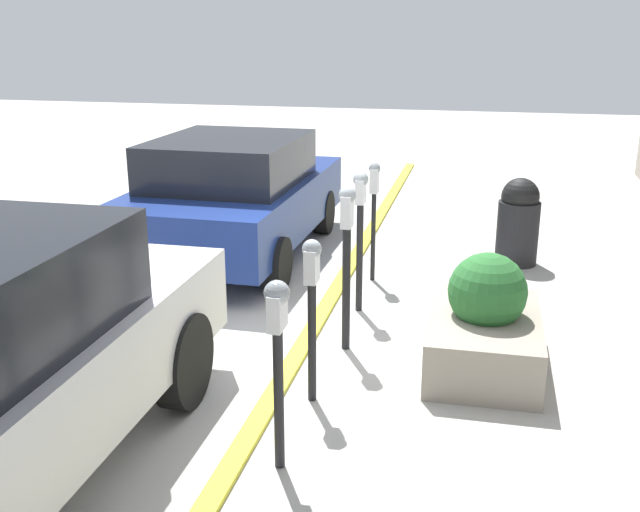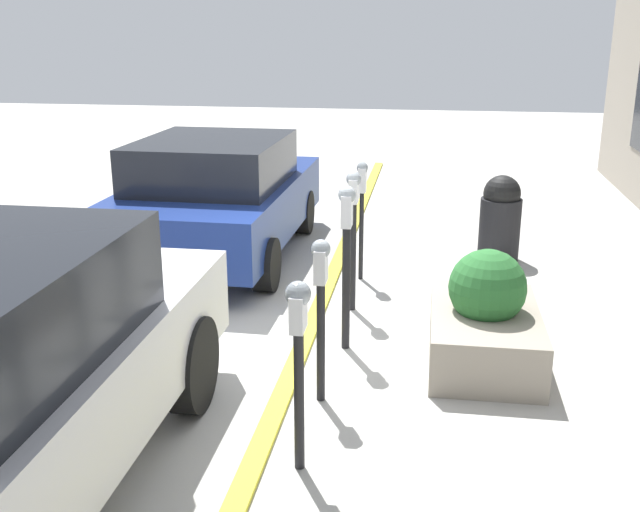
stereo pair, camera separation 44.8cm
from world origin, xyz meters
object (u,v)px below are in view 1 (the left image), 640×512
(parked_car_middle, at_px, (234,195))
(parking_meter_second, at_px, (312,291))
(parking_meter_nearest, at_px, (278,337))
(planter_box, at_px, (485,326))
(parking_meter_fourth, at_px, (360,217))
(parking_meter_middle, at_px, (347,242))
(trash_bin, at_px, (518,221))
(parking_meter_farthest, at_px, (374,196))

(parked_car_middle, bearing_deg, parking_meter_second, -151.37)
(parking_meter_nearest, relative_size, planter_box, 0.87)
(parking_meter_second, distance_m, planter_box, 1.72)
(planter_box, bearing_deg, parking_meter_second, 125.15)
(parking_meter_fourth, relative_size, planter_box, 0.96)
(parking_meter_nearest, bearing_deg, planter_box, -34.88)
(parking_meter_middle, relative_size, trash_bin, 1.41)
(parking_meter_nearest, bearing_deg, parking_meter_farthest, -0.36)
(parking_meter_fourth, height_order, parking_meter_farthest, parking_meter_fourth)
(planter_box, relative_size, trash_bin, 1.42)
(parking_meter_nearest, height_order, parking_meter_farthest, parking_meter_farthest)
(parking_meter_second, bearing_deg, parking_meter_nearest, 180.00)
(parking_meter_farthest, xyz_separation_m, trash_bin, (1.02, -1.66, -0.47))
(parking_meter_middle, bearing_deg, planter_box, -94.38)
(parked_car_middle, bearing_deg, parking_meter_nearest, -156.54)
(parking_meter_farthest, bearing_deg, parking_meter_middle, -178.45)
(parked_car_middle, bearing_deg, parking_meter_middle, -141.72)
(parking_meter_farthest, bearing_deg, parking_meter_second, 179.53)
(parking_meter_farthest, height_order, parked_car_middle, parked_car_middle)
(planter_box, distance_m, trash_bin, 3.12)
(parked_car_middle, xyz_separation_m, trash_bin, (0.40, -3.57, -0.24))
(planter_box, xyz_separation_m, trash_bin, (3.09, -0.36, 0.17))
(trash_bin, bearing_deg, parked_car_middle, 96.45)
(parking_meter_second, height_order, parking_meter_farthest, parking_meter_farthest)
(parking_meter_middle, xyz_separation_m, trash_bin, (3.00, -1.61, -0.49))
(parking_meter_second, relative_size, parking_meter_fourth, 0.91)
(parking_meter_middle, distance_m, planter_box, 1.42)
(parking_meter_nearest, xyz_separation_m, parking_meter_farthest, (3.98, -0.02, 0.05))
(parking_meter_middle, bearing_deg, parked_car_middle, 37.08)
(parking_meter_second, xyz_separation_m, parking_meter_farthest, (3.01, -0.02, 0.08))
(parking_meter_farthest, relative_size, trash_bin, 1.28)
(planter_box, height_order, parked_car_middle, parked_car_middle)
(parking_meter_fourth, xyz_separation_m, planter_box, (-1.07, -1.30, -0.64))
(parking_meter_fourth, distance_m, planter_box, 1.80)
(planter_box, bearing_deg, parking_meter_middle, 85.62)
(parking_meter_second, height_order, parked_car_middle, parked_car_middle)
(planter_box, bearing_deg, parking_meter_fourth, 50.42)
(parking_meter_fourth, bearing_deg, parking_meter_middle, -177.39)
(parking_meter_second, bearing_deg, parking_meter_middle, -4.33)
(planter_box, bearing_deg, parked_car_middle, 50.06)
(parking_meter_nearest, xyz_separation_m, parking_meter_fourth, (2.98, -0.03, 0.06))
(parking_meter_fourth, distance_m, parked_car_middle, 2.52)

